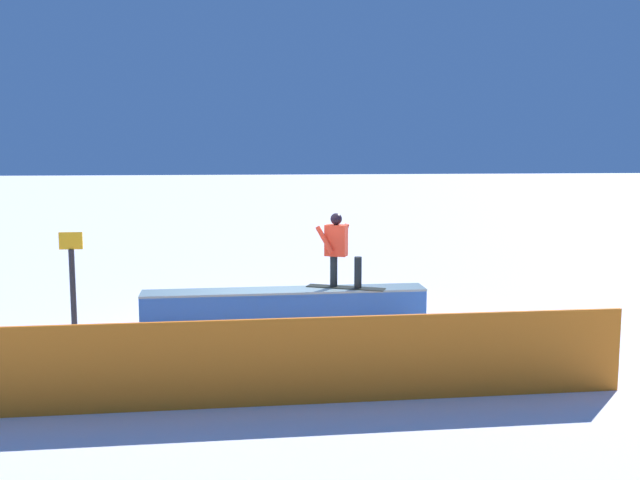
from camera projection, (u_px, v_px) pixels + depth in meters
ground_plane at (285, 330)px, 14.32m from camera, size 120.00×120.00×0.00m
grind_box at (285, 312)px, 14.27m from camera, size 5.33×0.87×0.78m
snowboarder at (339, 248)px, 14.30m from camera, size 1.49×0.83×1.41m
safety_fence at (297, 361)px, 10.26m from camera, size 9.22×0.44×1.20m
trail_marker at (73, 284)px, 13.26m from camera, size 0.40×0.10×1.97m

